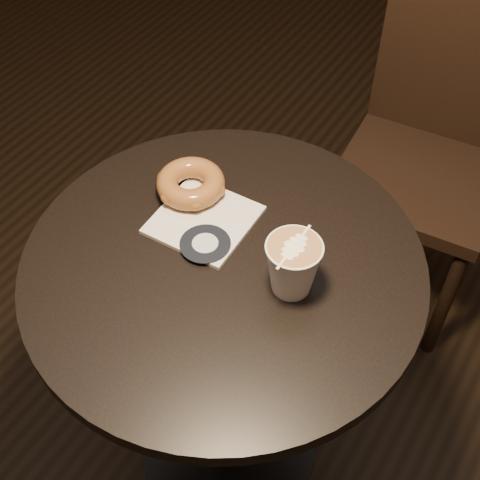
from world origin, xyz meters
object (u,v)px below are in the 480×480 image
at_px(cafe_table, 225,326).
at_px(latte_cup, 293,267).
at_px(chair, 438,122).
at_px(doughnut, 191,183).
at_px(pastry_bag, 204,220).

bearing_deg(cafe_table, latte_cup, 6.65).
bearing_deg(chair, cafe_table, -104.35).
bearing_deg(doughnut, latte_cup, -18.60).
bearing_deg(chair, pastry_bag, -111.05).
distance_m(pastry_bag, latte_cup, 0.22).
bearing_deg(chair, latte_cup, -95.39).
relative_size(chair, latte_cup, 9.81).
height_order(chair, doughnut, chair).
relative_size(cafe_table, latte_cup, 7.28).
xyz_separation_m(doughnut, latte_cup, (0.26, -0.09, 0.02)).
height_order(cafe_table, latte_cup, latte_cup).
distance_m(pastry_bag, doughnut, 0.08).
distance_m(chair, latte_cup, 0.81).
relative_size(doughnut, latte_cup, 1.24).
relative_size(chair, doughnut, 7.92).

